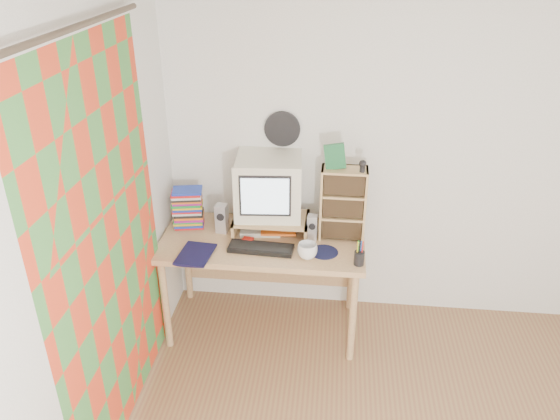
% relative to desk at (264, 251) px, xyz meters
% --- Properties ---
extents(back_wall, '(3.50, 0.00, 3.50)m').
position_rel_desk_xyz_m(back_wall, '(1.03, 0.31, 0.63)').
color(back_wall, white).
rests_on(back_wall, floor).
extents(left_wall, '(0.00, 3.50, 3.50)m').
position_rel_desk_xyz_m(left_wall, '(-0.72, -1.44, 0.63)').
color(left_wall, white).
rests_on(left_wall, floor).
extents(curtain, '(0.00, 2.20, 2.20)m').
position_rel_desk_xyz_m(curtain, '(-0.68, -0.96, 0.53)').
color(curtain, red).
rests_on(curtain, left_wall).
extents(wall_disc, '(0.25, 0.02, 0.25)m').
position_rel_desk_xyz_m(wall_disc, '(0.10, 0.29, 0.81)').
color(wall_disc, black).
rests_on(wall_disc, back_wall).
extents(desk, '(1.40, 0.70, 0.75)m').
position_rel_desk_xyz_m(desk, '(0.00, 0.00, 0.00)').
color(desk, tan).
rests_on(desk, floor).
extents(monitor_riser, '(0.52, 0.30, 0.12)m').
position_rel_desk_xyz_m(monitor_riser, '(0.05, 0.04, 0.23)').
color(monitor_riser, tan).
rests_on(monitor_riser, desk).
extents(crt_monitor, '(0.47, 0.47, 0.42)m').
position_rel_desk_xyz_m(crt_monitor, '(0.03, 0.09, 0.46)').
color(crt_monitor, silver).
rests_on(crt_monitor, monitor_riser).
extents(speaker_left, '(0.09, 0.09, 0.21)m').
position_rel_desk_xyz_m(speaker_left, '(-0.30, 0.01, 0.24)').
color(speaker_left, '#BBB9BF').
rests_on(speaker_left, desk).
extents(speaker_right, '(0.07, 0.07, 0.18)m').
position_rel_desk_xyz_m(speaker_right, '(0.34, -0.02, 0.22)').
color(speaker_right, '#BBB9BF').
rests_on(speaker_right, desk).
extents(keyboard, '(0.44, 0.17, 0.03)m').
position_rel_desk_xyz_m(keyboard, '(0.01, -0.21, 0.15)').
color(keyboard, black).
rests_on(keyboard, desk).
extents(dvd_stack, '(0.23, 0.18, 0.29)m').
position_rel_desk_xyz_m(dvd_stack, '(-0.55, 0.07, 0.28)').
color(dvd_stack, brown).
rests_on(dvd_stack, desk).
extents(cd_rack, '(0.31, 0.17, 0.51)m').
position_rel_desk_xyz_m(cd_rack, '(0.54, 0.03, 0.39)').
color(cd_rack, tan).
rests_on(cd_rack, desk).
extents(mug, '(0.16, 0.16, 0.10)m').
position_rel_desk_xyz_m(mug, '(0.32, -0.27, 0.19)').
color(mug, white).
rests_on(mug, desk).
extents(diary, '(0.27, 0.21, 0.05)m').
position_rel_desk_xyz_m(diary, '(-0.51, -0.32, 0.16)').
color(diary, '#0F0E34').
rests_on(diary, desk).
extents(mousepad, '(0.23, 0.23, 0.00)m').
position_rel_desk_xyz_m(mousepad, '(0.43, -0.19, 0.14)').
color(mousepad, black).
rests_on(mousepad, desk).
extents(pen_cup, '(0.07, 0.07, 0.13)m').
position_rel_desk_xyz_m(pen_cup, '(0.66, -0.31, 0.20)').
color(pen_cup, black).
rests_on(pen_cup, desk).
extents(papers, '(0.30, 0.23, 0.04)m').
position_rel_desk_xyz_m(papers, '(0.02, 0.05, 0.15)').
color(papers, silver).
rests_on(papers, desk).
extents(red_box, '(0.08, 0.06, 0.04)m').
position_rel_desk_xyz_m(red_box, '(-0.09, -0.12, 0.15)').
color(red_box, '#B01B12').
rests_on(red_box, desk).
extents(game_box, '(0.13, 0.04, 0.17)m').
position_rel_desk_xyz_m(game_box, '(0.47, 0.03, 0.73)').
color(game_box, '#1C6336').
rests_on(game_box, cd_rack).
extents(webcam, '(0.05, 0.05, 0.08)m').
position_rel_desk_xyz_m(webcam, '(0.65, -0.01, 0.69)').
color(webcam, black).
rests_on(webcam, cd_rack).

